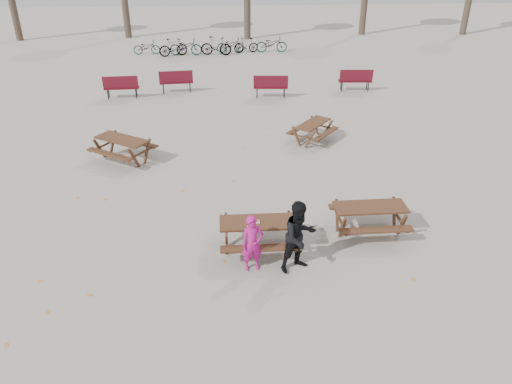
{
  "coord_description": "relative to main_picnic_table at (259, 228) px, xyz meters",
  "views": [
    {
      "loc": [
        -0.72,
        -9.69,
        6.77
      ],
      "look_at": [
        0.0,
        1.0,
        1.0
      ],
      "focal_mm": 35.0,
      "sensor_mm": 36.0,
      "label": 1
    }
  ],
  "objects": [
    {
      "name": "picnic_table_east",
      "position": [
        2.75,
        0.55,
        -0.21
      ],
      "size": [
        1.77,
        1.44,
        0.75
      ],
      "primitive_type": null,
      "rotation": [
        0.0,
        0.0,
        0.02
      ],
      "color": "#3D2416",
      "rests_on": "ground"
    },
    {
      "name": "picnic_table_far",
      "position": [
        2.36,
        6.53,
        -0.25
      ],
      "size": [
        1.96,
        2.01,
        0.67
      ],
      "primitive_type": null,
      "rotation": [
        0.0,
        0.0,
        0.9
      ],
      "color": "#3D2416",
      "rests_on": "ground"
    },
    {
      "name": "park_bench_row",
      "position": [
        -0.33,
        12.19,
        -0.07
      ],
      "size": [
        12.03,
        1.67,
        1.03
      ],
      "color": "maroon",
      "rests_on": "ground"
    },
    {
      "name": "ground",
      "position": [
        0.0,
        0.0,
        -0.59
      ],
      "size": [
        80.0,
        80.0,
        0.0
      ],
      "primitive_type": "plane",
      "color": "gray",
      "rests_on": "ground"
    },
    {
      "name": "adult",
      "position": [
        0.82,
        -0.78,
        0.25
      ],
      "size": [
        1.01,
        0.93,
        1.67
      ],
      "primitive_type": "imported",
      "rotation": [
        0.0,
        0.0,
        0.46
      ],
      "color": "black",
      "rests_on": "ground"
    },
    {
      "name": "fallen_leaves",
      "position": [
        0.5,
        2.5,
        -0.58
      ],
      "size": [
        11.0,
        11.0,
        0.01
      ],
      "primitive_type": null,
      "color": "#C6782F",
      "rests_on": "ground"
    },
    {
      "name": "bicycle_row",
      "position": [
        -1.3,
        20.19,
        -0.11
      ],
      "size": [
        9.05,
        1.63,
        1.07
      ],
      "color": "black",
      "rests_on": "ground"
    },
    {
      "name": "soda_bottle",
      "position": [
        -0.25,
        -0.2,
        0.26
      ],
      "size": [
        0.07,
        0.07,
        0.17
      ],
      "color": "silver",
      "rests_on": "main_picnic_table"
    },
    {
      "name": "bread_roll",
      "position": [
        -0.08,
        -0.06,
        0.25
      ],
      "size": [
        0.14,
        0.06,
        0.05
      ],
      "primitive_type": "ellipsoid",
      "color": "tan",
      "rests_on": "food_tray"
    },
    {
      "name": "food_tray",
      "position": [
        -0.08,
        -0.06,
        0.21
      ],
      "size": [
        0.18,
        0.11,
        0.03
      ],
      "primitive_type": "cube",
      "color": "white",
      "rests_on": "main_picnic_table"
    },
    {
      "name": "child",
      "position": [
        -0.19,
        -0.73,
        0.08
      ],
      "size": [
        0.54,
        0.4,
        1.33
      ],
      "primitive_type": "imported",
      "rotation": [
        0.0,
        0.0,
        0.19
      ],
      "color": "#BB177D",
      "rests_on": "ground"
    },
    {
      "name": "picnic_table_north",
      "position": [
        -3.99,
        5.3,
        -0.21
      ],
      "size": [
        2.27,
        2.17,
        0.76
      ],
      "primitive_type": null,
      "rotation": [
        0.0,
        0.0,
        -0.6
      ],
      "color": "#3D2416",
      "rests_on": "ground"
    },
    {
      "name": "main_picnic_table",
      "position": [
        0.0,
        0.0,
        0.0
      ],
      "size": [
        1.8,
        1.45,
        0.78
      ],
      "color": "#3D2416",
      "rests_on": "ground"
    }
  ]
}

